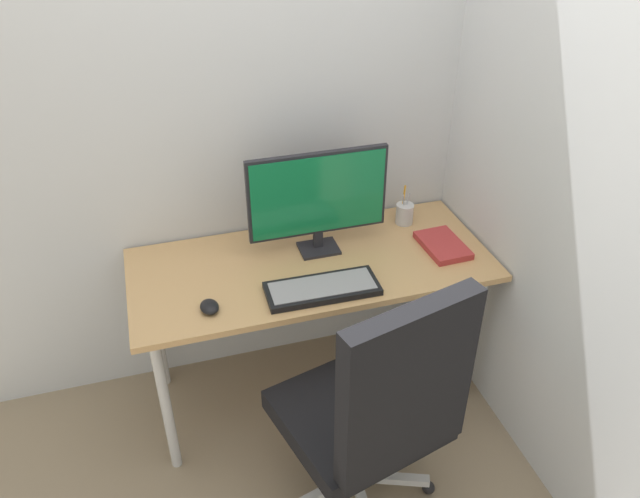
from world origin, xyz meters
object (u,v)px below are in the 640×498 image
object	(u,v)px
notebook	(443,245)
keyboard	(322,288)
pen_holder	(405,213)
monitor	(318,197)
office_chair	(378,408)
mouse	(209,307)

from	to	relation	value
notebook	keyboard	bearing A→B (deg)	-168.43
pen_holder	notebook	bearing A→B (deg)	-72.50
keyboard	pen_holder	bearing A→B (deg)	37.32
keyboard	monitor	bearing A→B (deg)	76.53
monitor	keyboard	xyz separation A→B (m)	(-0.07, -0.28, -0.23)
office_chair	pen_holder	world-z (taller)	office_chair
mouse	notebook	world-z (taller)	mouse
keyboard	pen_holder	world-z (taller)	pen_holder
monitor	pen_holder	world-z (taller)	monitor
mouse	monitor	bearing A→B (deg)	22.69
keyboard	mouse	world-z (taller)	mouse
keyboard	pen_holder	distance (m)	0.61
keyboard	notebook	world-z (taller)	same
monitor	pen_holder	distance (m)	0.47
office_chair	keyboard	bearing A→B (deg)	96.49
monitor	notebook	xyz separation A→B (m)	(0.49, -0.14, -0.23)
office_chair	notebook	bearing A→B (deg)	49.64
keyboard	pen_holder	xyz separation A→B (m)	(0.49, 0.37, 0.03)
monitor	notebook	world-z (taller)	monitor
monitor	mouse	world-z (taller)	monitor
mouse	pen_holder	bearing A→B (deg)	15.02
monitor	mouse	bearing A→B (deg)	-150.45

